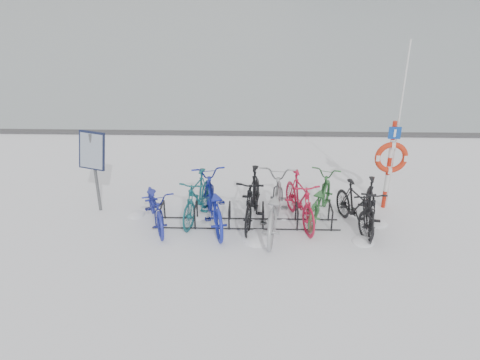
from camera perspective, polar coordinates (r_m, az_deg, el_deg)
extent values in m
plane|color=white|center=(10.16, 0.75, -5.43)|extent=(900.00, 900.00, 0.00)
cube|color=#3F3F42|center=(15.53, 1.08, 5.69)|extent=(400.00, 0.25, 0.10)
cylinder|color=black|center=(10.04, -9.62, -4.75)|extent=(0.04, 0.04, 0.44)
cylinder|color=black|center=(10.42, -9.19, -3.57)|extent=(0.04, 0.04, 0.44)
cylinder|color=black|center=(10.13, -9.49, -3.06)|extent=(0.04, 0.44, 0.04)
cylinder|color=black|center=(9.93, -5.52, -4.85)|extent=(0.04, 0.04, 0.44)
cylinder|color=black|center=(10.31, -5.24, -3.65)|extent=(0.04, 0.04, 0.44)
cylinder|color=black|center=(10.02, -5.43, -3.14)|extent=(0.04, 0.44, 0.04)
cylinder|color=black|center=(9.87, -1.36, -4.93)|extent=(0.04, 0.04, 0.44)
cylinder|color=black|center=(10.25, -1.24, -3.72)|extent=(0.04, 0.04, 0.44)
cylinder|color=black|center=(9.96, -1.31, -3.20)|extent=(0.04, 0.44, 0.04)
cylinder|color=black|center=(9.86, 2.84, -4.98)|extent=(0.04, 0.04, 0.44)
cylinder|color=black|center=(10.25, 2.80, -3.77)|extent=(0.04, 0.04, 0.44)
cylinder|color=black|center=(9.95, 2.84, -3.25)|extent=(0.04, 0.44, 0.04)
cylinder|color=black|center=(9.91, 7.02, -5.00)|extent=(0.04, 0.04, 0.44)
cylinder|color=black|center=(10.29, 6.82, -3.79)|extent=(0.04, 0.04, 0.44)
cylinder|color=black|center=(9.99, 6.98, -3.28)|extent=(0.04, 0.44, 0.04)
cylinder|color=black|center=(10.00, 11.15, -5.00)|extent=(0.04, 0.04, 0.44)
cylinder|color=black|center=(10.38, 10.78, -3.81)|extent=(0.04, 0.04, 0.44)
cylinder|color=black|center=(10.09, 11.06, -3.30)|extent=(0.04, 0.44, 0.04)
cylinder|color=black|center=(9.96, 0.74, -5.96)|extent=(4.00, 0.03, 0.03)
cylinder|color=black|center=(10.34, 0.77, -4.72)|extent=(4.00, 0.03, 0.03)
cylinder|color=#595B5E|center=(10.82, -17.20, 0.78)|extent=(0.07, 0.07, 1.83)
cube|color=black|center=(10.59, -17.62, 3.47)|extent=(0.67, 0.43, 0.83)
cube|color=#8C99AD|center=(10.56, -17.68, 3.39)|extent=(0.59, 0.34, 0.74)
cylinder|color=red|center=(11.27, 17.15, -2.22)|extent=(0.09, 0.09, 0.41)
cylinder|color=silver|center=(11.09, 17.42, -0.31)|extent=(0.09, 0.09, 0.41)
cylinder|color=red|center=(10.93, 17.69, 1.66)|extent=(0.09, 0.09, 0.41)
cylinder|color=silver|center=(10.79, 17.97, 3.68)|extent=(0.09, 0.09, 0.41)
cylinder|color=red|center=(10.65, 18.25, 5.76)|extent=(0.09, 0.09, 0.41)
torus|color=red|center=(10.77, 17.96, 2.62)|extent=(0.72, 0.12, 0.72)
cube|color=#0E3C9C|center=(10.59, 18.35, 5.47)|extent=(0.26, 0.03, 0.26)
cylinder|color=silver|center=(10.72, 18.68, 5.92)|extent=(0.03, 0.03, 3.77)
imported|color=navy|center=(10.13, -10.27, -2.86)|extent=(1.23, 1.94, 0.96)
imported|color=#145258|center=(10.23, -5.17, -1.88)|extent=(0.93, 1.86, 1.07)
imported|color=#1925A3|center=(9.97, -3.35, -2.47)|extent=(1.21, 2.23, 1.11)
imported|color=black|center=(10.02, 1.54, -2.01)|extent=(0.84, 2.05, 1.19)
imported|color=#9A9DA2|center=(9.75, 4.19, -2.88)|extent=(1.10, 2.36, 1.19)
imported|color=#BC1738|center=(10.09, 7.31, -2.24)|extent=(0.96, 1.94, 1.12)
imported|color=#2C6832|center=(10.40, 9.71, -1.95)|extent=(1.28, 2.01, 1.00)
imported|color=black|center=(10.13, 13.84, -3.03)|extent=(0.94, 1.76, 1.02)
imported|color=black|center=(10.17, 15.62, -2.94)|extent=(0.78, 1.85, 1.08)
ellipsoid|color=white|center=(9.87, 14.73, -7.32)|extent=(0.45, 0.45, 0.16)
ellipsoid|color=white|center=(10.48, 5.30, -4.52)|extent=(0.32, 0.32, 0.11)
ellipsoid|color=white|center=(10.61, 16.29, -5.11)|extent=(0.48, 0.48, 0.17)
ellipsoid|color=white|center=(10.62, 8.81, -4.32)|extent=(0.49, 0.49, 0.17)
ellipsoid|color=white|center=(10.77, -12.58, -4.21)|extent=(0.40, 0.40, 0.14)
ellipsoid|color=white|center=(9.66, 2.26, -7.19)|extent=(0.68, 0.68, 0.24)
ellipsoid|color=white|center=(10.49, -4.64, -4.46)|extent=(0.43, 0.43, 0.15)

